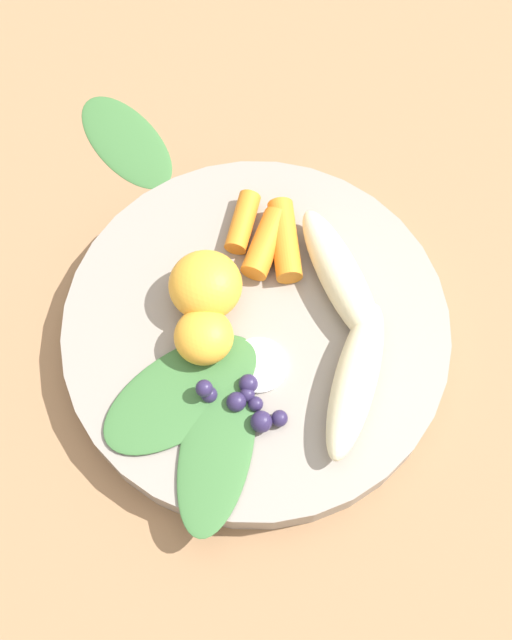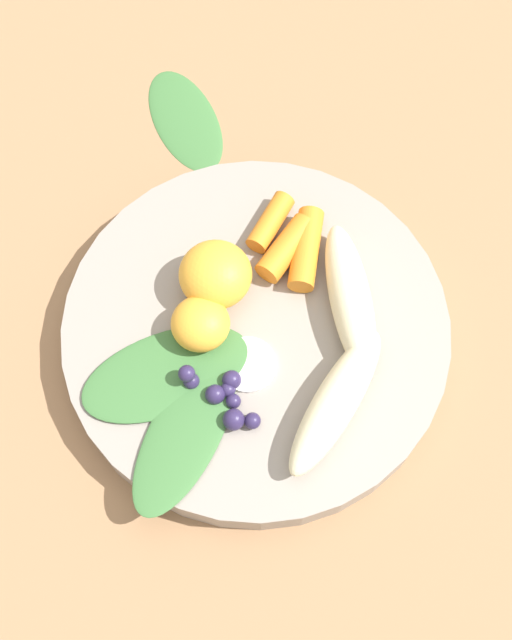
% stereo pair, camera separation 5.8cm
% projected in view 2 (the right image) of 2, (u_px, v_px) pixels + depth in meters
% --- Properties ---
extents(ground_plane, '(2.40, 2.40, 0.00)m').
position_uv_depth(ground_plane, '(256.00, 340.00, 0.62)').
color(ground_plane, '#99704C').
extents(bowl, '(0.28, 0.28, 0.03)m').
position_uv_depth(bowl, '(256.00, 333.00, 0.61)').
color(bowl, gray).
rests_on(bowl, ground_plane).
extents(banana_peeled_left, '(0.08, 0.12, 0.03)m').
position_uv_depth(banana_peeled_left, '(350.00, 298.00, 0.59)').
color(banana_peeled_left, beige).
rests_on(banana_peeled_left, bowl).
extents(banana_peeled_right, '(0.05, 0.12, 0.03)m').
position_uv_depth(banana_peeled_right, '(336.00, 402.00, 0.56)').
color(banana_peeled_right, beige).
rests_on(banana_peeled_right, bowl).
extents(orange_segment_near, '(0.04, 0.04, 0.03)m').
position_uv_depth(orange_segment_near, '(200.00, 324.00, 0.58)').
color(orange_segment_near, '#F4A833').
rests_on(orange_segment_near, bowl).
extents(orange_segment_far, '(0.05, 0.05, 0.04)m').
position_uv_depth(orange_segment_far, '(215.00, 275.00, 0.59)').
color(orange_segment_far, '#F4A833').
rests_on(orange_segment_far, bowl).
extents(carrot_front, '(0.03, 0.06, 0.02)m').
position_uv_depth(carrot_front, '(306.00, 249.00, 0.61)').
color(carrot_front, orange).
rests_on(carrot_front, bowl).
extents(carrot_mid_left, '(0.03, 0.06, 0.02)m').
position_uv_depth(carrot_mid_left, '(284.00, 248.00, 0.61)').
color(carrot_mid_left, orange).
rests_on(carrot_mid_left, bowl).
extents(carrot_mid_right, '(0.02, 0.05, 0.02)m').
position_uv_depth(carrot_mid_right, '(270.00, 222.00, 0.62)').
color(carrot_mid_right, orange).
rests_on(carrot_mid_right, bowl).
extents(blueberry_pile, '(0.06, 0.04, 0.02)m').
position_uv_depth(blueberry_pile, '(221.00, 396.00, 0.57)').
color(blueberry_pile, '#2D234C').
rests_on(blueberry_pile, bowl).
extents(coconut_shred_patch, '(0.04, 0.04, 0.00)m').
position_uv_depth(coconut_shred_patch, '(247.00, 364.00, 0.58)').
color(coconut_shred_patch, white).
rests_on(coconut_shred_patch, bowl).
extents(kale_leaf_left, '(0.13, 0.13, 0.01)m').
position_uv_depth(kale_leaf_left, '(166.00, 373.00, 0.58)').
color(kale_leaf_left, '#3D7038').
rests_on(kale_leaf_left, bowl).
extents(kale_leaf_right, '(0.06, 0.13, 0.01)m').
position_uv_depth(kale_leaf_right, '(186.00, 431.00, 0.56)').
color(kale_leaf_right, '#3D7038').
rests_on(kale_leaf_right, bowl).
extents(kale_leaf_stray, '(0.11, 0.11, 0.01)m').
position_uv_depth(kale_leaf_stray, '(185.00, 118.00, 0.69)').
color(kale_leaf_stray, '#3D7038').
rests_on(kale_leaf_stray, ground_plane).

